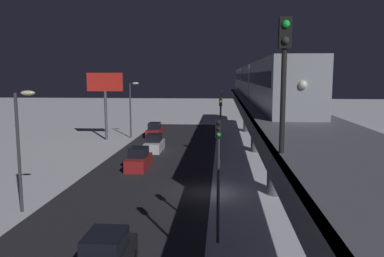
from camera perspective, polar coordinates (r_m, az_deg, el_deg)
The scene contains 14 objects.
ground_plane at distance 29.39m, azimuth 1.66°, elevation -9.23°, with size 240.00×240.00×0.00m, color white.
avenue_asphalt at distance 30.02m, azimuth -7.93°, elevation -8.93°, with size 11.00×80.99×0.01m, color #28282D.
elevated_railway at distance 28.54m, azimuth 12.19°, elevation 1.18°, with size 5.00×80.99×6.22m.
subway_train at distance 47.82m, azimuth 9.22°, elevation 6.92°, with size 2.94×55.47×3.40m.
rail_signal at distance 12.00m, azimuth 13.20°, elevation 9.42°, with size 0.36×0.41×4.00m.
sedan_red at distance 55.79m, azimuth -5.42°, elevation -0.35°, with size 1.80×4.64×1.97m.
sedan_red_2 at distance 36.89m, azimuth -7.72°, elevation -4.52°, with size 1.80×4.38×1.97m.
sedan_white at distance 45.05m, azimuth -5.47°, elevation -2.27°, with size 1.80×4.29×1.97m.
traffic_light_near at distance 19.87m, azimuth 3.85°, elevation -4.98°, with size 0.32×0.44×6.40m.
traffic_light_mid at distance 40.13m, azimuth 4.13°, elevation 1.43°, with size 0.32×0.44×6.40m.
traffic_light_far at distance 60.57m, azimuth 4.23°, elevation 3.53°, with size 0.32×0.44×6.40m.
commercial_billboard at distance 53.46m, azimuth -12.46°, elevation 5.65°, with size 4.80×0.36×8.90m.
street_lamp_near at distance 26.44m, azimuth -23.47°, elevation -1.08°, with size 1.35×0.44×7.65m.
street_lamp_far at distance 54.63m, azimuth -8.69°, elevation 3.67°, with size 1.35×0.44×7.65m.
Camera 1 is at (-1.31, 28.09, 8.54)m, focal length 36.88 mm.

